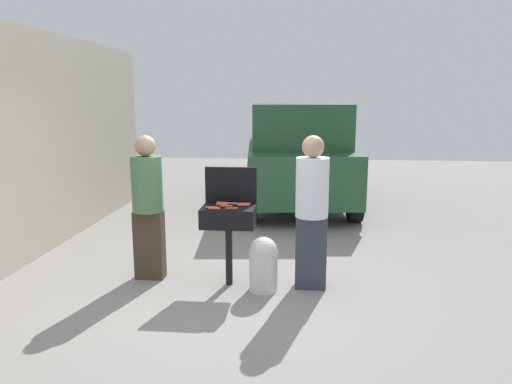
{
  "coord_description": "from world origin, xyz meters",
  "views": [
    {
      "loc": [
        0.8,
        -5.05,
        2.12
      ],
      "look_at": [
        0.29,
        0.66,
        1.0
      ],
      "focal_mm": 33.62,
      "sensor_mm": 36.0,
      "label": 1
    }
  ],
  "objects_px": {
    "hot_dog_1": "(232,204)",
    "hot_dog_9": "(222,205)",
    "hot_dog_8": "(244,205)",
    "parked_minivan": "(296,154)",
    "hot_dog_7": "(243,204)",
    "hot_dog_10": "(222,203)",
    "hot_dog_0": "(223,204)",
    "hot_dog_2": "(214,209)",
    "person_left": "(148,202)",
    "bbq_grill": "(229,219)",
    "hot_dog_4": "(232,209)",
    "hot_dog_6": "(226,206)",
    "person_right": "(312,207)",
    "propane_tank": "(263,263)",
    "hot_dog_3": "(212,208)",
    "hot_dog_5": "(245,204)"
  },
  "relations": [
    {
      "from": "hot_dog_6",
      "to": "hot_dog_10",
      "type": "xyz_separation_m",
      "value": [
        -0.07,
        0.17,
        0.0
      ]
    },
    {
      "from": "hot_dog_4",
      "to": "hot_dog_8",
      "type": "bearing_deg",
      "value": 58.19
    },
    {
      "from": "hot_dog_0",
      "to": "person_left",
      "type": "xyz_separation_m",
      "value": [
        -0.9,
        0.05,
        -0.01
      ]
    },
    {
      "from": "hot_dog_1",
      "to": "hot_dog_8",
      "type": "height_order",
      "value": "same"
    },
    {
      "from": "hot_dog_3",
      "to": "hot_dog_8",
      "type": "bearing_deg",
      "value": 23.57
    },
    {
      "from": "hot_dog_10",
      "to": "parked_minivan",
      "type": "xyz_separation_m",
      "value": [
        0.83,
        4.31,
        0.09
      ]
    },
    {
      "from": "hot_dog_5",
      "to": "parked_minivan",
      "type": "bearing_deg",
      "value": 82.68
    },
    {
      "from": "hot_dog_0",
      "to": "hot_dog_10",
      "type": "xyz_separation_m",
      "value": [
        -0.02,
        0.05,
        0.0
      ]
    },
    {
      "from": "hot_dog_8",
      "to": "parked_minivan",
      "type": "height_order",
      "value": "parked_minivan"
    },
    {
      "from": "propane_tank",
      "to": "person_right",
      "type": "distance_m",
      "value": 0.82
    },
    {
      "from": "hot_dog_6",
      "to": "person_right",
      "type": "distance_m",
      "value": 0.95
    },
    {
      "from": "hot_dog_0",
      "to": "hot_dog_3",
      "type": "height_order",
      "value": "same"
    },
    {
      "from": "hot_dog_4",
      "to": "parked_minivan",
      "type": "height_order",
      "value": "parked_minivan"
    },
    {
      "from": "hot_dog_1",
      "to": "hot_dog_2",
      "type": "relative_size",
      "value": 1.0
    },
    {
      "from": "hot_dog_4",
      "to": "hot_dog_8",
      "type": "distance_m",
      "value": 0.21
    },
    {
      "from": "hot_dog_5",
      "to": "hot_dog_6",
      "type": "height_order",
      "value": "same"
    },
    {
      "from": "person_left",
      "to": "bbq_grill",
      "type": "bearing_deg",
      "value": 5.28
    },
    {
      "from": "parked_minivan",
      "to": "hot_dog_4",
      "type": "bearing_deg",
      "value": 76.39
    },
    {
      "from": "hot_dog_1",
      "to": "bbq_grill",
      "type": "bearing_deg",
      "value": -105.01
    },
    {
      "from": "hot_dog_9",
      "to": "person_left",
      "type": "distance_m",
      "value": 0.9
    },
    {
      "from": "bbq_grill",
      "to": "propane_tank",
      "type": "distance_m",
      "value": 0.63
    },
    {
      "from": "hot_dog_2",
      "to": "hot_dog_4",
      "type": "bearing_deg",
      "value": 5.72
    },
    {
      "from": "person_left",
      "to": "parked_minivan",
      "type": "relative_size",
      "value": 0.38
    },
    {
      "from": "hot_dog_2",
      "to": "person_left",
      "type": "distance_m",
      "value": 0.89
    },
    {
      "from": "hot_dog_7",
      "to": "hot_dog_8",
      "type": "height_order",
      "value": "same"
    },
    {
      "from": "bbq_grill",
      "to": "person_right",
      "type": "relative_size",
      "value": 0.53
    },
    {
      "from": "hot_dog_0",
      "to": "parked_minivan",
      "type": "bearing_deg",
      "value": 79.52
    },
    {
      "from": "bbq_grill",
      "to": "parked_minivan",
      "type": "relative_size",
      "value": 0.2
    },
    {
      "from": "hot_dog_3",
      "to": "person_right",
      "type": "height_order",
      "value": "person_right"
    },
    {
      "from": "propane_tank",
      "to": "person_left",
      "type": "relative_size",
      "value": 0.36
    },
    {
      "from": "hot_dog_1",
      "to": "hot_dog_9",
      "type": "height_order",
      "value": "same"
    },
    {
      "from": "hot_dog_1",
      "to": "hot_dog_3",
      "type": "height_order",
      "value": "same"
    },
    {
      "from": "hot_dog_1",
      "to": "hot_dog_10",
      "type": "height_order",
      "value": "same"
    },
    {
      "from": "hot_dog_0",
      "to": "hot_dog_3",
      "type": "bearing_deg",
      "value": -116.38
    },
    {
      "from": "person_left",
      "to": "person_right",
      "type": "relative_size",
      "value": 0.99
    },
    {
      "from": "hot_dog_3",
      "to": "hot_dog_7",
      "type": "relative_size",
      "value": 1.0
    },
    {
      "from": "hot_dog_1",
      "to": "person_left",
      "type": "xyz_separation_m",
      "value": [
        -1.0,
        0.02,
        -0.01
      ]
    },
    {
      "from": "person_right",
      "to": "hot_dog_0",
      "type": "bearing_deg",
      "value": 6.06
    },
    {
      "from": "hot_dog_6",
      "to": "person_right",
      "type": "relative_size",
      "value": 0.08
    },
    {
      "from": "hot_dog_5",
      "to": "hot_dog_8",
      "type": "height_order",
      "value": "same"
    },
    {
      "from": "hot_dog_2",
      "to": "person_right",
      "type": "xyz_separation_m",
      "value": [
        1.07,
        0.16,
        0.0
      ]
    },
    {
      "from": "bbq_grill",
      "to": "hot_dog_1",
      "type": "distance_m",
      "value": 0.19
    },
    {
      "from": "hot_dog_4",
      "to": "propane_tank",
      "type": "relative_size",
      "value": 0.21
    },
    {
      "from": "hot_dog_1",
      "to": "hot_dog_10",
      "type": "bearing_deg",
      "value": 169.55
    },
    {
      "from": "hot_dog_0",
      "to": "propane_tank",
      "type": "relative_size",
      "value": 0.21
    },
    {
      "from": "bbq_grill",
      "to": "hot_dog_10",
      "type": "bearing_deg",
      "value": 124.91
    },
    {
      "from": "hot_dog_7",
      "to": "person_right",
      "type": "xyz_separation_m",
      "value": [
        0.78,
        -0.09,
        0.0
      ]
    },
    {
      "from": "hot_dog_0",
      "to": "hot_dog_2",
      "type": "xyz_separation_m",
      "value": [
        -0.06,
        -0.24,
        0.0
      ]
    },
    {
      "from": "hot_dog_2",
      "to": "hot_dog_5",
      "type": "bearing_deg",
      "value": 41.73
    },
    {
      "from": "hot_dog_1",
      "to": "hot_dog_7",
      "type": "height_order",
      "value": "same"
    }
  ]
}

